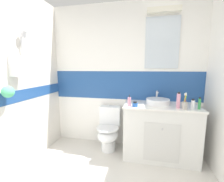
# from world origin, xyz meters

# --- Properties ---
(wall_back_tiled) EXTENTS (3.20, 0.20, 2.50)m
(wall_back_tiled) POSITION_xyz_m (0.01, 2.45, 1.26)
(wall_back_tiled) COLOR white
(wall_back_tiled) RESTS_ON ground_plane
(vanity_cabinet) EXTENTS (1.11, 0.58, 0.85)m
(vanity_cabinet) POSITION_xyz_m (0.61, 2.12, 0.43)
(vanity_cabinet) COLOR silver
(vanity_cabinet) RESTS_ON ground_plane
(sink_basin) EXTENTS (0.36, 0.40, 0.19)m
(sink_basin) POSITION_xyz_m (0.56, 2.16, 0.90)
(sink_basin) COLOR white
(sink_basin) RESTS_ON vanity_cabinet
(toilet) EXTENTS (0.37, 0.50, 0.75)m
(toilet) POSITION_xyz_m (-0.23, 2.15, 0.35)
(toilet) COLOR white
(toilet) RESTS_ON ground_plane
(toothbrush_cup) EXTENTS (0.07, 0.07, 0.22)m
(toothbrush_cup) POSITION_xyz_m (0.90, 1.94, 0.91)
(toothbrush_cup) COLOR #B2ADA3
(toothbrush_cup) RESTS_ON vanity_cabinet
(soap_dispenser) EXTENTS (0.05, 0.05, 0.17)m
(soap_dispenser) POSITION_xyz_m (0.14, 1.93, 0.92)
(soap_dispenser) COLOR pink
(soap_dispenser) RESTS_ON vanity_cabinet
(toothpaste_tube_upright) EXTENTS (0.03, 0.03, 0.17)m
(toothpaste_tube_upright) POSITION_xyz_m (1.09, 1.96, 0.93)
(toothpaste_tube_upright) COLOR green
(toothpaste_tube_upright) RESTS_ON vanity_cabinet
(shampoo_bottle_tall) EXTENTS (0.05, 0.05, 0.23)m
(shampoo_bottle_tall) POSITION_xyz_m (0.82, 1.96, 0.96)
(shampoo_bottle_tall) COLOR pink
(shampoo_bottle_tall) RESTS_ON vanity_cabinet
(lotion_bottle_short) EXTENTS (0.05, 0.05, 0.14)m
(lotion_bottle_short) POSITION_xyz_m (1.01, 1.96, 0.92)
(lotion_bottle_short) COLOR white
(lotion_bottle_short) RESTS_ON vanity_cabinet
(hair_gel_jar) EXTENTS (0.08, 0.08, 0.07)m
(hair_gel_jar) POSITION_xyz_m (0.22, 1.92, 0.88)
(hair_gel_jar) COLOR #2659B2
(hair_gel_jar) RESTS_ON vanity_cabinet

